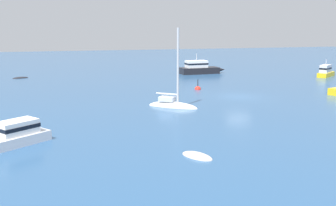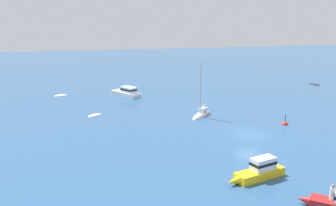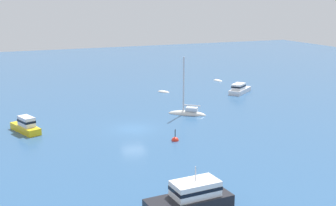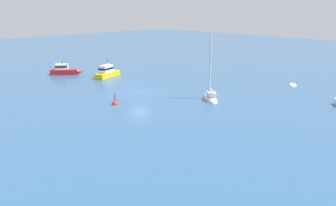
# 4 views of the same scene
# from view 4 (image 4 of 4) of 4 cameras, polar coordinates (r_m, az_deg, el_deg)

# --- Properties ---
(ground_plane) EXTENTS (160.00, 160.00, 0.00)m
(ground_plane) POSITION_cam_4_polar(r_m,az_deg,el_deg) (48.52, -3.94, 1.44)
(ground_plane) COLOR #2D5684
(ketch) EXTENTS (4.39, 3.83, 7.48)m
(ketch) POSITION_cam_4_polar(r_m,az_deg,el_deg) (45.27, 5.83, 0.77)
(ketch) COLOR silver
(ketch) RESTS_ON ground
(powerboat_2) EXTENTS (3.65, 4.37, 2.35)m
(powerboat_2) POSITION_cam_4_polar(r_m,az_deg,el_deg) (62.14, -14.03, 4.39)
(powerboat_2) COLOR #B21E1E
(powerboat_2) RESTS_ON ground
(powerboat_3) EXTENTS (2.85, 5.61, 1.73)m
(powerboat_3) POSITION_cam_4_polar(r_m,az_deg,el_deg) (58.86, -8.28, 4.20)
(powerboat_3) COLOR yellow
(powerboat_3) RESTS_ON ground
(dinghy) EXTENTS (1.88, 2.23, 0.47)m
(dinghy) POSITION_cam_4_polar(r_m,az_deg,el_deg) (54.89, 16.74, 2.34)
(dinghy) COLOR silver
(dinghy) RESTS_ON ground
(channel_buoy) EXTENTS (0.74, 0.74, 1.53)m
(channel_buoy) POSITION_cam_4_polar(r_m,az_deg,el_deg) (43.27, -7.28, -0.16)
(channel_buoy) COLOR red
(channel_buoy) RESTS_ON ground
(mooring_buoy) EXTENTS (0.58, 0.58, 1.36)m
(mooring_buoy) POSITION_cam_4_polar(r_m,az_deg,el_deg) (70.55, -8.24, 5.26)
(mooring_buoy) COLOR orange
(mooring_buoy) RESTS_ON ground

